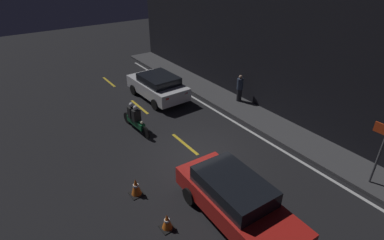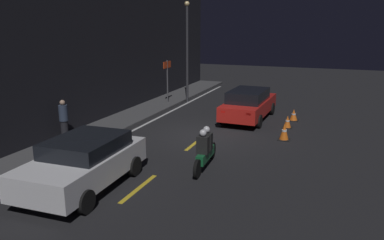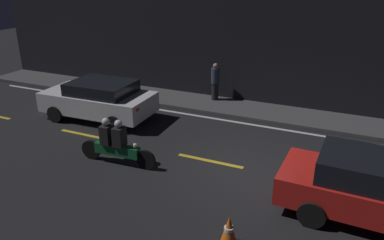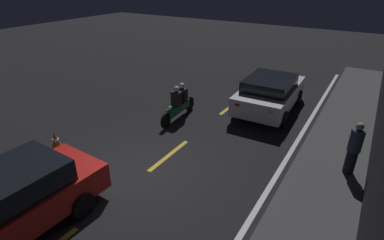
{
  "view_description": "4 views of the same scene",
  "coord_description": "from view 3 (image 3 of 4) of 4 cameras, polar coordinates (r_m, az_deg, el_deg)",
  "views": [
    {
      "loc": [
        8.28,
        -6.13,
        7.45
      ],
      "look_at": [
        -1.1,
        0.46,
        1.03
      ],
      "focal_mm": 28.0,
      "sensor_mm": 36.0,
      "label": 1
    },
    {
      "loc": [
        -14.01,
        -4.93,
        4.46
      ],
      "look_at": [
        -1.7,
        -0.13,
        1.1
      ],
      "focal_mm": 35.0,
      "sensor_mm": 36.0,
      "label": 2
    },
    {
      "loc": [
        2.47,
        -8.97,
        5.13
      ],
      "look_at": [
        -1.79,
        0.48,
        0.97
      ],
      "focal_mm": 35.0,
      "sensor_mm": 36.0,
      "label": 3
    },
    {
      "loc": [
        5.3,
        4.75,
        5.09
      ],
      "look_at": [
        -1.63,
        0.45,
        1.08
      ],
      "focal_mm": 28.0,
      "sensor_mm": 36.0,
      "label": 4
    }
  ],
  "objects": [
    {
      "name": "lane_dash_d",
      "position": [
        10.38,
        26.93,
        -10.4
      ],
      "size": [
        2.0,
        0.14,
        0.01
      ],
      "color": "gold",
      "rests_on": "ground"
    },
    {
      "name": "traffic_cone_near",
      "position": [
        7.75,
        5.63,
        -16.5
      ],
      "size": [
        0.47,
        0.47,
        0.69
      ],
      "color": "black",
      "rests_on": "ground"
    },
    {
      "name": "lane_solid_kerb",
      "position": [
        13.4,
        11.78,
        -1.12
      ],
      "size": [
        25.2,
        0.14,
        0.01
      ],
      "color": "silver",
      "rests_on": "ground"
    },
    {
      "name": "lane_dash_b",
      "position": [
        13.05,
        -15.94,
        -2.18
      ],
      "size": [
        2.0,
        0.14,
        0.01
      ],
      "color": "gold",
      "rests_on": "ground"
    },
    {
      "name": "raised_curb",
      "position": [
        14.45,
        12.88,
        0.82
      ],
      "size": [
        28.0,
        1.87,
        0.15
      ],
      "color": "#424244",
      "rests_on": "ground"
    },
    {
      "name": "sedan_white",
      "position": [
        14.09,
        -13.97,
        3.15
      ],
      "size": [
        4.09,
        2.13,
        1.43
      ],
      "rotation": [
        0.0,
        0.0,
        3.17
      ],
      "color": "silver",
      "rests_on": "ground"
    },
    {
      "name": "building_front",
      "position": [
        14.67,
        15.06,
        15.84
      ],
      "size": [
        28.0,
        0.3,
        7.54
      ],
      "color": "black",
      "rests_on": "ground"
    },
    {
      "name": "pedestrian",
      "position": [
        15.32,
        3.56,
        5.87
      ],
      "size": [
        0.34,
        0.34,
        1.52
      ],
      "color": "black",
      "rests_on": "raised_curb"
    },
    {
      "name": "lane_dash_c",
      "position": [
        10.9,
        2.76,
        -6.24
      ],
      "size": [
        2.0,
        0.14,
        0.01
      ],
      "color": "gold",
      "rests_on": "ground"
    },
    {
      "name": "motorcycle",
      "position": [
        10.7,
        -11.66,
        -3.5
      ],
      "size": [
        2.36,
        0.4,
        1.36
      ],
      "rotation": [
        0.0,
        0.0,
        0.06
      ],
      "color": "black",
      "rests_on": "ground"
    },
    {
      "name": "ground_plane",
      "position": [
        10.62,
        7.82,
        -7.25
      ],
      "size": [
        56.0,
        56.0,
        0.0
      ],
      "primitive_type": "plane",
      "color": "black"
    }
  ]
}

